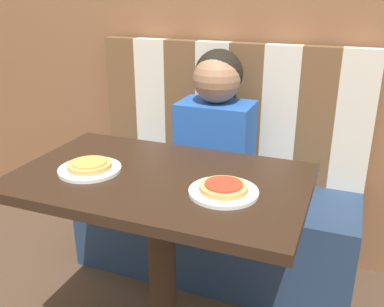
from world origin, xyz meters
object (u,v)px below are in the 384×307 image
(person, at_px, (216,120))
(pizza_right, at_px, (224,187))
(pizza_left, at_px, (89,165))
(plate_right, at_px, (224,192))
(plate_left, at_px, (90,169))

(person, bearing_deg, pizza_right, -69.86)
(pizza_right, bearing_deg, pizza_left, 180.00)
(person, height_order, pizza_left, person)
(pizza_right, bearing_deg, plate_right, -14.04)
(plate_right, bearing_deg, pizza_left, 180.00)
(pizza_left, bearing_deg, pizza_right, 0.00)
(plate_left, xyz_separation_m, plate_right, (0.48, 0.00, 0.00))
(plate_right, xyz_separation_m, pizza_right, (-0.00, 0.00, 0.02))
(person, relative_size, pizza_right, 4.34)
(plate_left, relative_size, pizza_right, 1.44)
(person, xyz_separation_m, pizza_right, (0.24, -0.65, -0.01))
(pizza_left, height_order, pizza_right, same)
(plate_left, distance_m, plate_right, 0.48)
(plate_right, bearing_deg, person, 110.14)
(plate_right, relative_size, pizza_left, 1.44)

